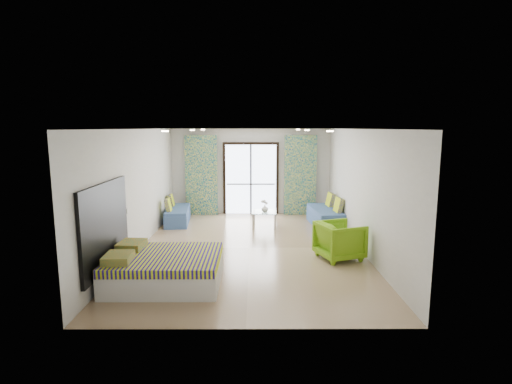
{
  "coord_description": "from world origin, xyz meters",
  "views": [
    {
      "loc": [
        0.12,
        -8.84,
        2.73
      ],
      "look_at": [
        0.15,
        0.92,
        1.15
      ],
      "focal_mm": 28.0,
      "sensor_mm": 36.0,
      "label": 1
    }
  ],
  "objects_px": {
    "armchair": "(340,239)",
    "bed": "(164,269)",
    "daybed_right": "(326,216)",
    "daybed_left": "(177,215)",
    "coffee_table": "(264,213)"
  },
  "relations": [
    {
      "from": "bed",
      "to": "armchair",
      "type": "distance_m",
      "value": 3.65
    },
    {
      "from": "bed",
      "to": "daybed_right",
      "type": "bearing_deg",
      "value": 49.33
    },
    {
      "from": "bed",
      "to": "daybed_left",
      "type": "xyz_separation_m",
      "value": [
        -0.64,
        4.55,
        -0.03
      ]
    },
    {
      "from": "daybed_right",
      "to": "armchair",
      "type": "xyz_separation_m",
      "value": [
        -0.21,
        -2.82,
        0.16
      ]
    },
    {
      "from": "bed",
      "to": "armchair",
      "type": "xyz_separation_m",
      "value": [
        3.38,
        1.36,
        0.15
      ]
    },
    {
      "from": "bed",
      "to": "armchair",
      "type": "height_order",
      "value": "armchair"
    },
    {
      "from": "coffee_table",
      "to": "daybed_left",
      "type": "bearing_deg",
      "value": 168.42
    },
    {
      "from": "bed",
      "to": "coffee_table",
      "type": "height_order",
      "value": "coffee_table"
    },
    {
      "from": "coffee_table",
      "to": "daybed_right",
      "type": "bearing_deg",
      "value": 4.78
    },
    {
      "from": "bed",
      "to": "daybed_right",
      "type": "height_order",
      "value": "daybed_right"
    },
    {
      "from": "daybed_left",
      "to": "daybed_right",
      "type": "bearing_deg",
      "value": -10.3
    },
    {
      "from": "armchair",
      "to": "daybed_left",
      "type": "bearing_deg",
      "value": 32.06
    },
    {
      "from": "bed",
      "to": "coffee_table",
      "type": "distance_m",
      "value": 4.45
    },
    {
      "from": "armchair",
      "to": "bed",
      "type": "bearing_deg",
      "value": 92.41
    },
    {
      "from": "daybed_right",
      "to": "armchair",
      "type": "distance_m",
      "value": 2.83
    }
  ]
}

